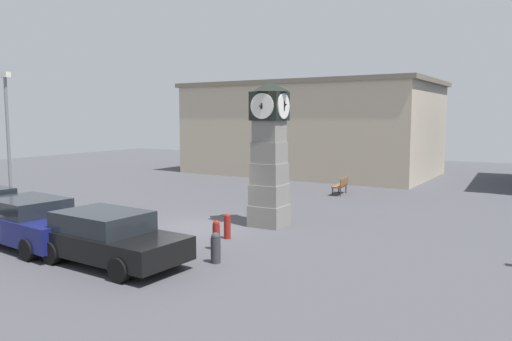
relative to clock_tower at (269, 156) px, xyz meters
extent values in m
plane|color=#424247|center=(-1.94, -1.56, -2.62)|extent=(68.79, 68.79, 0.00)
cube|color=gray|center=(0.00, 0.00, -2.22)|extent=(1.24, 1.24, 0.79)
cube|color=gray|center=(0.00, 0.00, -1.43)|extent=(1.17, 1.17, 0.79)
cube|color=gray|center=(0.00, 0.00, -0.64)|extent=(1.10, 1.10, 0.79)
cube|color=gray|center=(0.00, 0.00, 0.15)|extent=(1.04, 1.04, 0.79)
cube|color=gray|center=(0.00, 0.00, 0.94)|extent=(0.97, 0.97, 0.79)
cube|color=black|center=(0.00, 0.00, 1.85)|extent=(1.12, 1.12, 1.05)
cylinder|color=white|center=(0.00, 0.58, 1.85)|extent=(0.92, 0.04, 0.92)
cube|color=black|center=(0.00, 0.61, 1.85)|extent=(0.06, 0.21, 0.06)
cube|color=black|center=(0.00, 0.61, 1.85)|extent=(0.04, 0.22, 0.31)
cylinder|color=white|center=(0.00, -0.58, 1.85)|extent=(0.92, 0.04, 0.92)
cube|color=black|center=(0.00, -0.61, 1.85)|extent=(0.06, 0.10, 0.21)
cube|color=black|center=(0.00, -0.61, 1.85)|extent=(0.04, 0.35, 0.05)
cylinder|color=white|center=(0.58, 0.00, 1.85)|extent=(0.04, 0.92, 0.92)
cube|color=black|center=(0.61, 0.00, 1.85)|extent=(0.17, 0.06, 0.18)
cube|color=black|center=(0.61, 0.00, 1.85)|extent=(0.06, 0.04, 0.35)
cylinder|color=white|center=(-0.58, 0.00, 1.85)|extent=(0.04, 0.92, 0.92)
cube|color=black|center=(-0.61, 0.00, 1.85)|extent=(0.13, 0.06, 0.20)
cube|color=black|center=(-0.61, 0.00, 1.85)|extent=(0.35, 0.04, 0.05)
pyramid|color=black|center=(0.00, 0.00, 2.56)|extent=(1.18, 1.18, 0.37)
cylinder|color=#333338|center=(0.93, -5.01, -2.27)|extent=(0.28, 0.28, 0.70)
sphere|color=#333338|center=(0.93, -5.01, -1.87)|extent=(0.25, 0.25, 0.25)
cylinder|color=maroon|center=(0.17, -3.83, -2.22)|extent=(0.23, 0.23, 0.79)
sphere|color=maroon|center=(0.17, -3.83, -1.80)|extent=(0.21, 0.21, 0.21)
cylinder|color=maroon|center=(-0.30, -2.47, -2.26)|extent=(0.23, 0.23, 0.72)
sphere|color=maroon|center=(-0.30, -2.47, -1.86)|extent=(0.21, 0.21, 0.21)
cylinder|color=black|center=(-6.40, -5.59, -2.30)|extent=(0.66, 0.31, 0.64)
cube|color=navy|center=(-5.10, -6.33, -1.98)|extent=(4.71, 2.58, 0.74)
cube|color=#1E2328|center=(-5.43, -6.28, -1.35)|extent=(2.69, 2.15, 0.51)
cylinder|color=black|center=(-3.60, -5.58, -2.30)|extent=(0.66, 0.30, 0.64)
cylinder|color=black|center=(-3.85, -7.45, -2.30)|extent=(0.66, 0.30, 0.64)
cylinder|color=black|center=(-6.35, -5.21, -2.30)|extent=(0.66, 0.30, 0.64)
cube|color=black|center=(-1.52, -6.53, -2.03)|extent=(4.62, 2.32, 0.64)
cube|color=#1E2328|center=(-1.86, -6.50, -1.44)|extent=(2.60, 2.00, 0.55)
cylinder|color=black|center=(-0.07, -5.70, -2.30)|extent=(0.66, 0.27, 0.64)
cylinder|color=black|center=(-0.21, -7.57, -2.30)|extent=(0.66, 0.27, 0.64)
cylinder|color=black|center=(-2.83, -5.49, -2.30)|extent=(0.66, 0.27, 0.64)
cylinder|color=black|center=(-2.98, -7.36, -2.30)|extent=(0.66, 0.27, 0.64)
cube|color=brown|center=(-0.30, 8.60, -2.17)|extent=(0.66, 1.64, 0.08)
cube|color=brown|center=(-0.06, 8.62, -1.92)|extent=(0.22, 1.60, 0.40)
cylinder|color=#262628|center=(-0.57, 9.21, -2.39)|extent=(0.06, 0.06, 0.45)
cylinder|color=#262628|center=(-0.44, 7.94, -2.39)|extent=(0.06, 0.06, 0.45)
cylinder|color=#262628|center=(-0.17, 9.25, -2.39)|extent=(0.06, 0.06, 0.45)
cylinder|color=#262628|center=(-0.04, 7.98, -2.39)|extent=(0.06, 0.06, 0.45)
cylinder|color=slate|center=(-11.89, -2.38, 0.29)|extent=(0.14, 0.14, 5.81)
cube|color=silver|center=(-11.89, -2.38, 3.31)|extent=(0.50, 0.24, 0.24)
cube|color=#B7A88E|center=(-5.61, 17.26, 0.48)|extent=(17.17, 10.29, 6.19)
cube|color=#6E6455|center=(-5.61, 17.26, 3.72)|extent=(17.69, 10.59, 0.30)
camera|label=1|loc=(8.59, -16.38, 1.47)|focal=35.00mm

